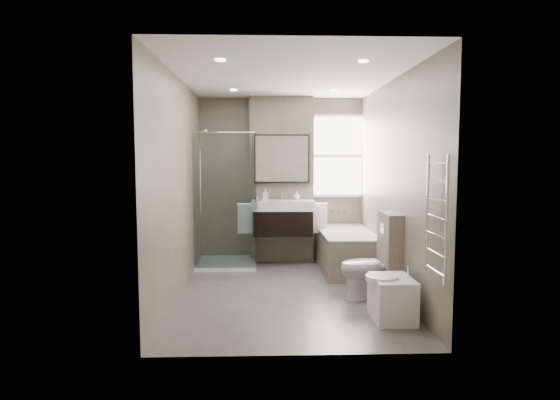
{
  "coord_description": "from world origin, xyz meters",
  "views": [
    {
      "loc": [
        -0.27,
        -5.66,
        1.64
      ],
      "look_at": [
        -0.08,
        0.15,
        1.12
      ],
      "focal_mm": 30.0,
      "sensor_mm": 36.0,
      "label": 1
    }
  ],
  "objects_px": {
    "vanity": "(282,217)",
    "bathtub": "(346,248)",
    "bidet": "(391,297)",
    "toilet": "(371,267)"
  },
  "relations": [
    {
      "from": "bidet",
      "to": "bathtub",
      "type": "bearing_deg",
      "value": 92.35
    },
    {
      "from": "toilet",
      "to": "bidet",
      "type": "bearing_deg",
      "value": -4.71
    },
    {
      "from": "vanity",
      "to": "toilet",
      "type": "height_order",
      "value": "vanity"
    },
    {
      "from": "toilet",
      "to": "bidet",
      "type": "xyz_separation_m",
      "value": [
        0.04,
        -0.75,
        -0.14
      ]
    },
    {
      "from": "vanity",
      "to": "bathtub",
      "type": "height_order",
      "value": "vanity"
    },
    {
      "from": "vanity",
      "to": "bathtub",
      "type": "distance_m",
      "value": 1.07
    },
    {
      "from": "toilet",
      "to": "bathtub",
      "type": "bearing_deg",
      "value": 173.8
    },
    {
      "from": "bathtub",
      "to": "bidet",
      "type": "distance_m",
      "value": 2.17
    },
    {
      "from": "vanity",
      "to": "bathtub",
      "type": "bearing_deg",
      "value": -19.37
    },
    {
      "from": "vanity",
      "to": "bathtub",
      "type": "relative_size",
      "value": 0.59
    }
  ]
}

